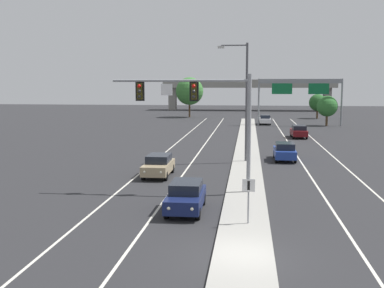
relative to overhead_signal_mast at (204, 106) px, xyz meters
name	(u,v)px	position (x,y,z in m)	size (l,w,h in m)	color
ground_plane	(243,257)	(2.61, -10.99, -5.38)	(260.00, 260.00, 0.00)	#28282B
median_island	(246,172)	(2.61, 7.01, -5.31)	(2.40, 110.00, 0.15)	#9E9B93
lane_stripe_oncoming_center	(195,158)	(-2.09, 14.01, -5.38)	(0.14, 100.00, 0.01)	silver
lane_stripe_receding_center	(300,160)	(7.31, 14.01, -5.38)	(0.14, 100.00, 0.01)	silver
edge_stripe_left	(160,157)	(-5.39, 14.01, -5.38)	(0.14, 100.00, 0.01)	silver
edge_stripe_right	(338,160)	(10.61, 14.01, -5.38)	(0.14, 100.00, 0.01)	silver
overhead_signal_mast	(204,106)	(0.00, 0.00, 0.00)	(8.54, 0.44, 7.20)	gray
median_sign_post	(248,194)	(2.78, -6.82, -3.80)	(0.60, 0.10, 2.20)	gray
street_lamp_median	(244,95)	(2.32, 11.95, 0.41)	(2.58, 0.28, 10.00)	#4C4C51
car_oncoming_navy	(186,196)	(-0.52, -4.42, -4.56)	(1.84, 4.48, 1.58)	#141E4C
car_oncoming_tan	(159,165)	(-3.78, 5.01, -4.56)	(1.83, 4.48, 1.58)	tan
car_receding_blue	(285,151)	(5.95, 13.57, -4.56)	(1.84, 4.48, 1.58)	navy
car_receding_darkred	(299,131)	(8.98, 31.71, -4.56)	(1.86, 4.48, 1.58)	#5B0F14
car_receding_white	(265,119)	(5.46, 51.20, -4.56)	(1.87, 4.49, 1.58)	silver
highway_sign_gantry	(300,87)	(10.81, 49.30, 0.78)	(13.28, 0.42, 7.50)	gray
overpass_bridge	(249,87)	(2.61, 92.48, 0.40)	(42.40, 6.40, 7.65)	gray
tree_far_right_a	(317,103)	(15.84, 65.78, -2.32)	(3.25, 3.25, 4.71)	#4C3823
tree_far_right_c	(327,106)	(15.14, 49.66, -2.26)	(3.31, 3.31, 4.79)	#4C3823
tree_far_left_c	(189,91)	(-9.03, 66.37, -0.19)	(5.50, 5.50, 7.96)	#4C3823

